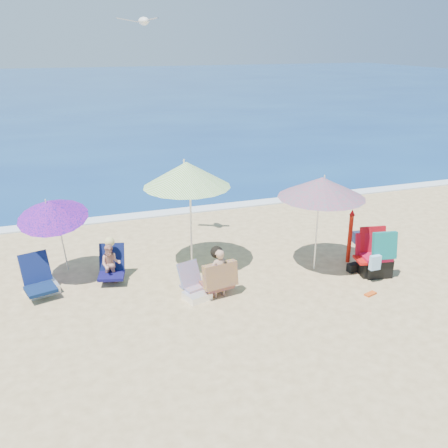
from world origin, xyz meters
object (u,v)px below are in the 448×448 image
object	(u,v)px
furled_umbrella	(350,234)
chair_rainbow	(195,288)
umbrella_blue	(51,209)
umbrella_turquoise	(322,187)
chair_navy	(40,283)
person_left	(111,263)
seagull	(143,21)
camp_chair_right	(377,259)
umbrella_striped	(187,174)
camp_chair_left	(370,263)
person_center	(219,273)

from	to	relation	value
furled_umbrella	chair_rainbow	xyz separation A→B (m)	(-3.61, -0.43, -0.49)
umbrella_blue	umbrella_turquoise	bearing A→B (deg)	-12.92
chair_navy	person_left	distance (m)	1.37
umbrella_turquoise	umbrella_blue	xyz separation A→B (m)	(-5.18, 1.19, -0.27)
chair_rainbow	seagull	bearing A→B (deg)	96.29
chair_navy	seagull	xyz separation A→B (m)	(2.49, 1.36, 4.71)
umbrella_blue	camp_chair_right	bearing A→B (deg)	-16.90
umbrella_striped	chair_rainbow	xyz separation A→B (m)	(-0.23, -1.23, -1.89)
umbrella_turquoise	umbrella_blue	distance (m)	5.32
umbrella_turquoise	camp_chair_right	bearing A→B (deg)	-34.64
chair_rainbow	seagull	xyz separation A→B (m)	(-0.27, 2.44, 4.75)
camp_chair_right	person_left	size ratio (longest dim) A/B	1.12
umbrella_blue	seagull	distance (m)	4.11
furled_umbrella	camp_chair_right	distance (m)	0.84
chair_navy	chair_rainbow	bearing A→B (deg)	-21.40
camp_chair_right	person_left	distance (m)	5.38
umbrella_striped	furled_umbrella	world-z (taller)	umbrella_striped
furled_umbrella	camp_chair_left	distance (m)	0.79
chair_navy	camp_chair_left	world-z (taller)	camp_chair_left
camp_chair_left	person_center	xyz separation A→B (m)	(-3.24, 0.12, 0.22)
umbrella_blue	furled_umbrella	size ratio (longest dim) A/B	1.57
umbrella_striped	seagull	world-z (taller)	seagull
chair_rainbow	person_center	size ratio (longest dim) A/B	0.78
seagull	umbrella_turquoise	bearing A→B (deg)	-34.39
furled_umbrella	seagull	distance (m)	6.10
chair_navy	camp_chair_left	distance (m)	6.58
person_center	furled_umbrella	bearing A→B (deg)	10.12
umbrella_turquoise	person_left	bearing A→B (deg)	169.78
chair_navy	chair_rainbow	xyz separation A→B (m)	(2.76, -1.08, -0.04)
umbrella_turquoise	seagull	size ratio (longest dim) A/B	2.89
furled_umbrella	seagull	bearing A→B (deg)	152.59
umbrella_turquoise	umbrella_striped	distance (m)	2.72
chair_rainbow	camp_chair_right	size ratio (longest dim) A/B	0.75
umbrella_turquoise	chair_rainbow	bearing A→B (deg)	-172.89
camp_chair_left	camp_chair_right	bearing A→B (deg)	-43.48
camp_chair_left	umbrella_striped	bearing A→B (deg)	156.80
umbrella_striped	chair_navy	bearing A→B (deg)	-177.11
person_center	person_left	world-z (taller)	person_center
camp_chair_right	camp_chair_left	bearing A→B (deg)	136.52
umbrella_turquoise	chair_navy	world-z (taller)	umbrella_turquoise
umbrella_blue	chair_rainbow	distance (m)	3.15
chair_navy	chair_rainbow	size ratio (longest dim) A/B	1.19
umbrella_striped	chair_navy	distance (m)	3.51
umbrella_blue	camp_chair_right	world-z (taller)	umbrella_blue
camp_chair_right	seagull	world-z (taller)	seagull
chair_navy	person_center	world-z (taller)	person_center
chair_rainbow	camp_chair_right	distance (m)	3.80
umbrella_blue	camp_chair_left	xyz separation A→B (m)	(6.08, -1.79, -1.26)
seagull	furled_umbrella	bearing A→B (deg)	-27.41
furled_umbrella	person_left	bearing A→B (deg)	172.33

